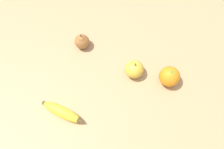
# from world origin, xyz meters

# --- Properties ---
(ground_plane) EXTENTS (3.00, 3.00, 0.00)m
(ground_plane) POSITION_xyz_m (0.00, 0.00, 0.00)
(ground_plane) COLOR tan
(banana) EXTENTS (0.07, 0.19, 0.04)m
(banana) POSITION_xyz_m (0.08, -0.19, 0.02)
(banana) COLOR yellow
(banana) RESTS_ON ground_plane
(orange) EXTENTS (0.09, 0.09, 0.09)m
(orange) POSITION_xyz_m (-0.18, 0.19, 0.04)
(orange) COLOR orange
(orange) RESTS_ON ground_plane
(pear) EXTENTS (0.07, 0.07, 0.09)m
(pear) POSITION_xyz_m (-0.25, -0.23, 0.04)
(pear) COLOR #A36633
(pear) RESTS_ON ground_plane
(apple) EXTENTS (0.08, 0.08, 0.09)m
(apple) POSITION_xyz_m (-0.18, 0.04, 0.04)
(apple) COLOR gold
(apple) RESTS_ON ground_plane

